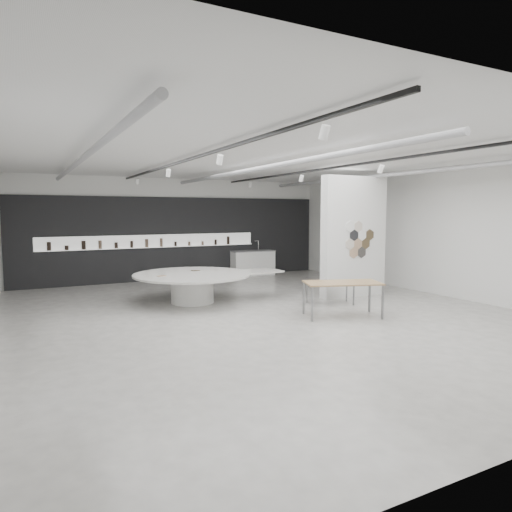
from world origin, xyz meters
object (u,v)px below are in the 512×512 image
partition_column (354,237)px  display_island (195,283)px  sample_table_wood (342,285)px  kitchen_counter (253,263)px  sample_table_stone (330,283)px

partition_column → display_island: bearing=164.5°
partition_column → sample_table_wood: size_ratio=1.79×
partition_column → kitchen_counter: partition_column is taller
partition_column → kitchen_counter: 5.73m
partition_column → kitchen_counter: size_ratio=2.01×
display_island → sample_table_stone: 3.77m
partition_column → display_island: 4.92m
partition_column → sample_table_stone: 1.92m
sample_table_wood → kitchen_counter: 7.72m
sample_table_stone → display_island: bearing=149.5°
display_island → sample_table_wood: sample_table_wood is taller
sample_table_stone → kitchen_counter: (0.78, 6.19, -0.08)m
sample_table_stone → kitchen_counter: bearing=82.8°
partition_column → sample_table_wood: bearing=-134.8°
sample_table_wood → kitchen_counter: (1.46, 7.58, -0.28)m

